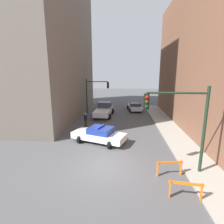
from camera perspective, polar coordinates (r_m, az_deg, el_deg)
ground_plane at (r=11.97m, az=-2.47°, el=-17.57°), size 120.00×120.00×0.00m
sidewalk_right at (r=12.88m, az=27.45°, el=-16.47°), size 2.40×44.00×0.12m
building_corner_left at (r=28.23m, az=-26.17°, el=22.93°), size 14.00×20.00×23.35m
traffic_light_near at (r=10.92m, az=22.68°, el=-1.54°), size 3.64×0.35×5.20m
traffic_light_far at (r=26.21m, az=-5.93°, el=6.77°), size 3.44×0.35×5.20m
police_car at (r=15.55m, az=-4.19°, el=-7.34°), size 5.05×3.35×1.52m
white_truck at (r=24.97m, az=-2.66°, el=0.75°), size 2.83×5.50×1.90m
parked_car_near at (r=28.79m, az=7.43°, el=1.77°), size 2.56×4.46×1.31m
pedestrian_crossing at (r=19.91m, az=-8.60°, el=-2.57°), size 0.48×0.48×1.66m
barrier_mid at (r=9.84m, az=22.93°, el=-21.76°), size 1.59×0.34×0.90m
barrier_back at (r=11.40m, az=18.30°, el=-16.36°), size 1.59×0.39×0.90m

